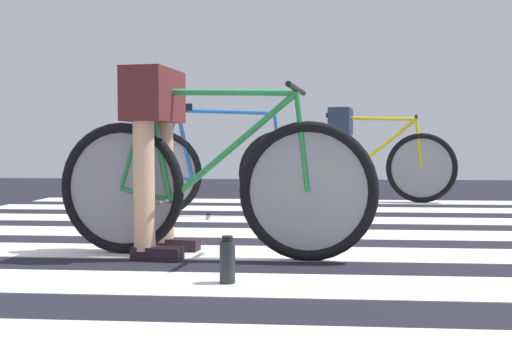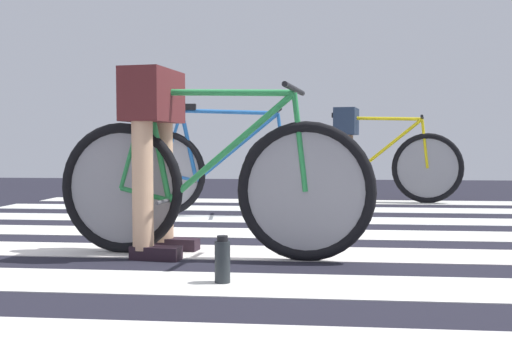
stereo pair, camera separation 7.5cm
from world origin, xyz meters
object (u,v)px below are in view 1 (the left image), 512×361
object	(u,v)px
bicycle_2_of_3	(220,170)
cyclist_1_of_3	(155,135)
bicycle_1_of_3	(211,185)
water_bottle	(227,261)
bicycle_3_of_3	(371,165)
cyclist_3_of_3	(341,141)

from	to	relation	value
bicycle_2_of_3	cyclist_1_of_3	bearing A→B (deg)	-100.71
bicycle_1_of_3	bicycle_2_of_3	bearing A→B (deg)	104.27
water_bottle	bicycle_3_of_3	bearing A→B (deg)	75.04
bicycle_1_of_3	bicycle_3_of_3	xyz separation A→B (m)	(1.19, 3.24, 0.00)
bicycle_3_of_3	water_bottle	size ratio (longest dim) A/B	8.29
bicycle_1_of_3	cyclist_1_of_3	bearing A→B (deg)	180.00
bicycle_3_of_3	cyclist_3_of_3	world-z (taller)	cyclist_3_of_3
bicycle_3_of_3	cyclist_3_of_3	xyz separation A→B (m)	(-0.31, 0.06, 0.25)
bicycle_1_of_3	bicycle_2_of_3	distance (m)	1.84
cyclist_1_of_3	bicycle_2_of_3	world-z (taller)	cyclist_1_of_3
cyclist_1_of_3	bicycle_3_of_3	bearing A→B (deg)	72.83
bicycle_1_of_3	cyclist_3_of_3	world-z (taller)	cyclist_3_of_3
bicycle_2_of_3	bicycle_3_of_3	xyz separation A→B (m)	(1.39, 1.42, 0.00)
cyclist_3_of_3	cyclist_1_of_3	bearing A→B (deg)	-99.64
bicycle_1_of_3	bicycle_2_of_3	xyz separation A→B (m)	(-0.20, 1.83, 0.00)
cyclist_3_of_3	water_bottle	world-z (taller)	cyclist_3_of_3
bicycle_3_of_3	bicycle_1_of_3	bearing A→B (deg)	-99.68
bicycle_2_of_3	bicycle_3_of_3	world-z (taller)	same
water_bottle	cyclist_1_of_3	bearing A→B (deg)	126.06
cyclist_1_of_3	bicycle_2_of_3	distance (m)	1.81
cyclist_3_of_3	water_bottle	xyz separation A→B (m)	(-0.72, -3.90, -0.54)
cyclist_3_of_3	water_bottle	size ratio (longest dim) A/B	4.74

